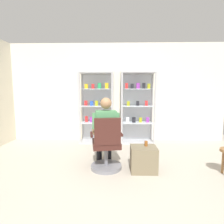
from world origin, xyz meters
TOP-DOWN VIEW (x-y plane):
  - ground_plane at (0.00, 0.00)m, footprint 7.20×7.20m
  - back_wall at (0.00, 3.00)m, footprint 6.00×0.10m
  - display_cabinet_left at (-0.55, 2.76)m, footprint 0.90×0.45m
  - display_cabinet_right at (0.55, 2.76)m, footprint 0.90×0.45m
  - office_chair at (-0.19, 0.98)m, footprint 0.60×0.56m
  - seated_shopkeeper at (-0.22, 1.15)m, footprint 0.54×0.61m
  - storage_crate at (0.46, 0.95)m, footprint 0.45×0.37m
  - tea_glass at (0.51, 0.99)m, footprint 0.06×0.06m

SIDE VIEW (x-z plane):
  - ground_plane at x=0.00m, z-range 0.00..0.00m
  - storage_crate at x=0.46m, z-range 0.00..0.44m
  - office_chair at x=-0.19m, z-range -0.09..0.87m
  - tea_glass at x=0.51m, z-range 0.44..0.53m
  - seated_shopkeeper at x=-0.22m, z-range 0.07..1.36m
  - display_cabinet_left at x=-0.55m, z-range 0.01..1.91m
  - display_cabinet_right at x=0.55m, z-range 0.02..1.92m
  - back_wall at x=0.00m, z-range 0.00..2.70m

